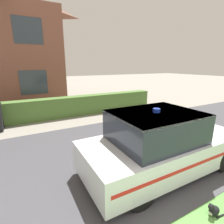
{
  "coord_description": "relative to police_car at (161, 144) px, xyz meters",
  "views": [
    {
      "loc": [
        -1.84,
        -0.18,
        2.53
      ],
      "look_at": [
        0.79,
        4.61,
        1.05
      ],
      "focal_mm": 28.0,
      "sensor_mm": 36.0,
      "label": 1
    }
  ],
  "objects": [
    {
      "name": "road_strip",
      "position": [
        -1.04,
        1.37,
        -0.7
      ],
      "size": [
        28.0,
        5.24,
        0.01
      ],
      "primitive_type": "cube",
      "color": "#424247",
      "rests_on": "ground"
    },
    {
      "name": "garden_hedge",
      "position": [
        0.09,
        5.77,
        -0.22
      ],
      "size": [
        8.11,
        0.62,
        0.98
      ],
      "primitive_type": "cube",
      "color": "#4C7233",
      "rests_on": "ground"
    },
    {
      "name": "police_car",
      "position": [
        0.0,
        0.0,
        0.0
      ],
      "size": [
        4.04,
        1.75,
        1.59
      ],
      "rotation": [
        0.0,
        0.0,
        -0.01
      ],
      "color": "black",
      "rests_on": "road_strip"
    },
    {
      "name": "cat",
      "position": [
        -0.16,
        -1.48,
        -0.6
      ],
      "size": [
        0.29,
        0.19,
        0.26
      ],
      "rotation": [
        0.0,
        0.0,
        3.04
      ],
      "color": "black",
      "rests_on": "ground"
    }
  ]
}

